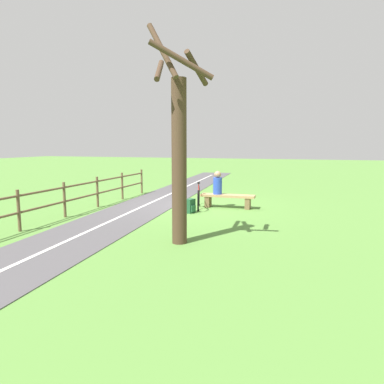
% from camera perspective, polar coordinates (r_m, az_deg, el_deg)
% --- Properties ---
extents(ground_plane, '(80.00, 80.00, 0.00)m').
position_cam_1_polar(ground_plane, '(12.43, -0.01, -2.19)').
color(ground_plane, '#548438').
extents(paved_path, '(4.59, 36.06, 0.02)m').
position_cam_1_polar(paved_path, '(9.43, -15.31, -5.65)').
color(paved_path, '#4C494C').
rests_on(paved_path, ground_plane).
extents(path_centre_line, '(2.31, 31.93, 0.00)m').
position_cam_1_polar(path_centre_line, '(9.43, -15.31, -5.60)').
color(path_centre_line, silver).
rests_on(path_centre_line, paved_path).
extents(bench, '(1.84, 0.47, 0.45)m').
position_cam_1_polar(bench, '(12.00, 5.80, -1.06)').
color(bench, '#A88456').
rests_on(bench, ground_plane).
extents(person_seated, '(0.31, 0.31, 0.79)m').
position_cam_1_polar(person_seated, '(12.00, 4.16, 1.37)').
color(person_seated, '#2847B7').
rests_on(person_seated, bench).
extents(bicycle, '(0.51, 1.68, 0.87)m').
position_cam_1_polar(bicycle, '(11.86, 1.07, -0.89)').
color(bicycle, black).
rests_on(bicycle, ground_plane).
extents(backpack, '(0.32, 0.35, 0.44)m').
position_cam_1_polar(backpack, '(11.07, -0.28, -2.29)').
color(backpack, '#1E4C2D').
rests_on(backpack, ground_plane).
extents(tree_near_bench, '(1.49, 1.24, 4.58)m').
position_cam_1_polar(tree_near_bench, '(7.48, -2.20, 6.89)').
color(tree_near_bench, '#473323').
rests_on(tree_near_bench, ground_plane).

